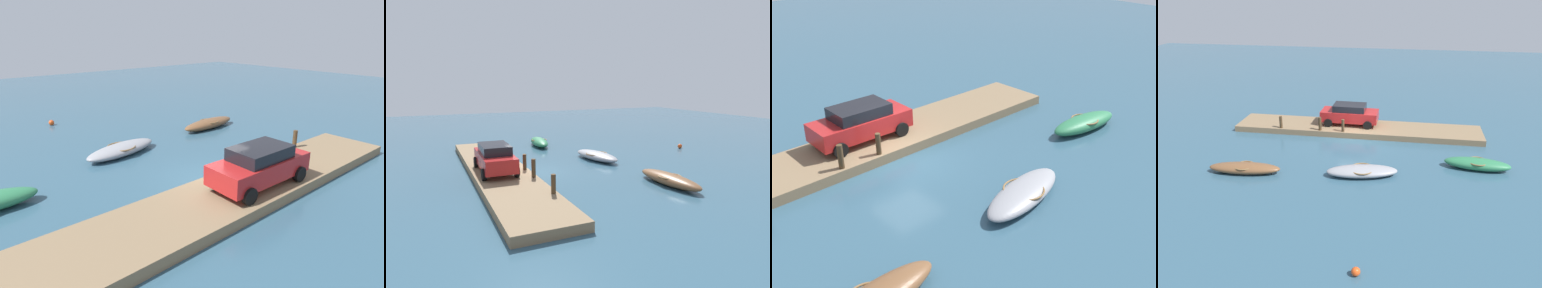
{
  "view_description": "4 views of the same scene",
  "coord_description": "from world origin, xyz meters",
  "views": [
    {
      "loc": [
        -9.13,
        -9.72,
        6.26
      ],
      "look_at": [
        0.36,
        1.54,
        1.22
      ],
      "focal_mm": 31.06,
      "sensor_mm": 36.0,
      "label": 1
    },
    {
      "loc": [
        19.79,
        -5.83,
        5.5
      ],
      "look_at": [
        -0.67,
        3.57,
        1.39
      ],
      "focal_mm": 32.03,
      "sensor_mm": 36.0,
      "label": 2
    },
    {
      "loc": [
        10.03,
        14.35,
        9.43
      ],
      "look_at": [
        -1.38,
        2.15,
        1.11
      ],
      "focal_mm": 43.87,
      "sensor_mm": 36.0,
      "label": 3
    },
    {
      "loc": [
        -3.95,
        25.41,
        10.6
      ],
      "look_at": [
        -0.1,
        2.2,
        0.65
      ],
      "focal_mm": 35.89,
      "sensor_mm": 36.0,
      "label": 4
    }
  ],
  "objects": [
    {
      "name": "dock_platform",
      "position": [
        0.0,
        -1.9,
        0.22
      ],
      "size": [
        18.55,
        3.17,
        0.44
      ],
      "primitive_type": "cube",
      "color": "#846B4C",
      "rests_on": "ground_plane"
    },
    {
      "name": "ground_plane",
      "position": [
        0.0,
        0.0,
        0.0
      ],
      "size": [
        84.0,
        84.0,
        0.0
      ],
      "primitive_type": "plane",
      "color": "#33566B"
    },
    {
      "name": "parked_car",
      "position": [
        0.66,
        -2.22,
        1.27
      ],
      "size": [
        4.34,
        2.0,
        1.6
      ],
      "rotation": [
        0.0,
        0.0,
        -0.01
      ],
      "color": "#B21E1E",
      "rests_on": "dock_platform"
    },
    {
      "name": "rowboat_grey",
      "position": [
        -1.34,
        5.34,
        0.31
      ],
      "size": [
        4.4,
        2.2,
        0.6
      ],
      "rotation": [
        0.0,
        0.0,
        0.19
      ],
      "color": "#939399",
      "rests_on": "ground_plane"
    },
    {
      "name": "mooring_post_mid_west",
      "position": [
        2.61,
        -0.56,
        0.94
      ],
      "size": [
        0.23,
        0.23,
        1.0
      ],
      "primitive_type": "cylinder",
      "color": "#47331E",
      "rests_on": "dock_platform"
    },
    {
      "name": "rowboat_green",
      "position": [
        -8.17,
        3.31,
        0.35
      ],
      "size": [
        4.05,
        1.61,
        0.69
      ],
      "rotation": [
        0.0,
        0.0,
        -0.1
      ],
      "color": "#2D7A4C",
      "rests_on": "ground_plane"
    },
    {
      "name": "mooring_post_west",
      "position": [
        0.89,
        -0.56,
        0.9
      ],
      "size": [
        0.22,
        0.22,
        0.92
      ],
      "primitive_type": "cylinder",
      "color": "#47331E",
      "rests_on": "dock_platform"
    }
  ]
}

